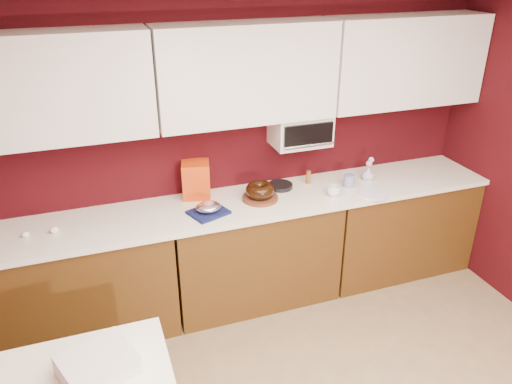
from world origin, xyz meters
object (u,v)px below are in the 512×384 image
at_px(bundt_cake, 260,190).
at_px(flower_vase, 368,173).
at_px(blue_jar, 349,181).
at_px(toaster_oven, 300,129).
at_px(pandoro_box, 196,180).
at_px(coffee_mug, 334,190).
at_px(newspaper_stack, 97,365).
at_px(foil_ham_nest, 208,207).

height_order(bundt_cake, flower_vase, same).
bearing_deg(blue_jar, toaster_oven, 153.58).
bearing_deg(flower_vase, bundt_cake, -177.15).
xyz_separation_m(bundt_cake, pandoro_box, (-0.45, 0.22, 0.06)).
bearing_deg(blue_jar, coffee_mug, -150.36).
bearing_deg(newspaper_stack, foil_ham_nest, 53.53).
xyz_separation_m(coffee_mug, flower_vase, (0.41, 0.18, 0.01)).
distance_m(foil_ham_nest, newspaper_stack, 1.47).
height_order(blue_jar, newspaper_stack, blue_jar).
height_order(toaster_oven, pandoro_box, toaster_oven).
bearing_deg(blue_jar, foil_ham_nest, -176.46).
relative_size(bundt_cake, newspaper_stack, 0.67).
distance_m(toaster_oven, coffee_mug, 0.55).
bearing_deg(flower_vase, blue_jar, -163.07).
bearing_deg(coffee_mug, bundt_cake, 167.26).
xyz_separation_m(foil_ham_nest, flower_vase, (1.42, 0.14, 0.01)).
height_order(coffee_mug, flower_vase, flower_vase).
distance_m(bundt_cake, blue_jar, 0.76).
bearing_deg(toaster_oven, pandoro_box, 176.31).
xyz_separation_m(foil_ham_nest, blue_jar, (1.20, 0.07, -0.00)).
distance_m(toaster_oven, foil_ham_nest, 0.96).
relative_size(bundt_cake, coffee_mug, 2.28).
relative_size(toaster_oven, foil_ham_nest, 2.41).
height_order(pandoro_box, newspaper_stack, pandoro_box).
height_order(bundt_cake, foil_ham_nest, bundt_cake).
relative_size(blue_jar, newspaper_stack, 0.31).
bearing_deg(toaster_oven, bundt_cake, -157.05).
xyz_separation_m(pandoro_box, coffee_mug, (1.02, -0.35, -0.09)).
height_order(toaster_oven, blue_jar, toaster_oven).
xyz_separation_m(coffee_mug, blue_jar, (0.20, 0.11, 0.00)).
bearing_deg(blue_jar, pandoro_box, 168.88).
bearing_deg(coffee_mug, pandoro_box, 161.04).
height_order(pandoro_box, coffee_mug, pandoro_box).
relative_size(toaster_oven, pandoro_box, 1.57).
xyz_separation_m(toaster_oven, blue_jar, (0.37, -0.18, -0.42)).
relative_size(blue_jar, flower_vase, 0.83).
height_order(foil_ham_nest, blue_jar, blue_jar).
distance_m(coffee_mug, flower_vase, 0.45).
bearing_deg(bundt_cake, newspaper_stack, -135.84).
bearing_deg(bundt_cake, coffee_mug, -12.74).
bearing_deg(newspaper_stack, coffee_mug, 31.31).
xyz_separation_m(blue_jar, flower_vase, (0.22, 0.07, 0.01)).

